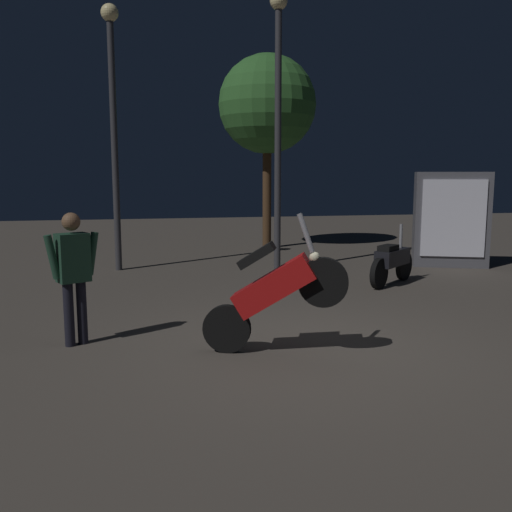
% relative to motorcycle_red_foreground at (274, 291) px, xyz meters
% --- Properties ---
extents(ground_plane, '(40.00, 40.00, 0.00)m').
position_rel_motorcycle_red_foreground_xyz_m(ground_plane, '(0.49, 0.17, -0.74)').
color(ground_plane, '#4C443D').
extents(motorcycle_red_foreground, '(1.59, 0.69, 1.63)m').
position_rel_motorcycle_red_foreground_xyz_m(motorcycle_red_foreground, '(0.00, 0.00, 0.00)').
color(motorcycle_red_foreground, black).
rests_on(motorcycle_red_foreground, ground_plane).
extents(motorcycle_black_parked_left, '(1.33, 1.15, 1.11)m').
position_rel_motorcycle_red_foreground_xyz_m(motorcycle_black_parked_left, '(3.14, 3.54, -0.31)').
color(motorcycle_black_parked_left, black).
rests_on(motorcycle_black_parked_left, ground_plane).
extents(person_rider_beside, '(0.63, 0.38, 1.61)m').
position_rel_motorcycle_red_foreground_xyz_m(person_rider_beside, '(-2.25, 0.85, 0.21)').
color(person_rider_beside, black).
rests_on(person_rider_beside, ground_plane).
extents(streetlamp_near, '(0.36, 0.36, 5.47)m').
position_rel_motorcycle_red_foreground_xyz_m(streetlamp_near, '(-1.94, 6.21, 2.69)').
color(streetlamp_near, '#38383D').
rests_on(streetlamp_near, ground_plane).
extents(streetlamp_far, '(0.36, 0.36, 5.70)m').
position_rel_motorcycle_red_foreground_xyz_m(streetlamp_far, '(1.42, 5.52, 2.81)').
color(streetlamp_far, '#38383D').
rests_on(streetlamp_far, ground_plane).
extents(tree_left_bg, '(2.65, 2.65, 5.24)m').
position_rel_motorcycle_red_foreground_xyz_m(tree_left_bg, '(2.00, 9.07, 3.15)').
color(tree_left_bg, '#4C331E').
rests_on(tree_left_bg, ground_plane).
extents(kiosk_billboard, '(1.67, 1.04, 2.10)m').
position_rel_motorcycle_red_foreground_xyz_m(kiosk_billboard, '(5.31, 5.18, 0.31)').
color(kiosk_billboard, '#595960').
rests_on(kiosk_billboard, ground_plane).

